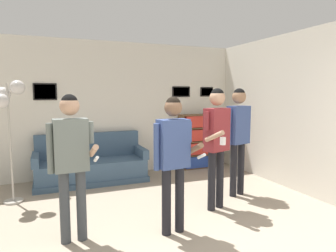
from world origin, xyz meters
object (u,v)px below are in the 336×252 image
(couch, at_px, (91,166))
(floor_lamp, at_px, (8,104))
(person_watcher_holding_cup, at_px, (217,135))
(person_player_foreground_left, at_px, (71,153))
(person_player_foreground_center, at_px, (173,151))
(bottle_on_floor, at_px, (67,192))
(bookshelf, at_px, (198,141))
(person_spectator_near_bookshelf, at_px, (238,130))

(couch, bearing_deg, floor_lamp, -152.20)
(couch, bearing_deg, person_watcher_holding_cup, -54.16)
(person_player_foreground_left, bearing_deg, person_watcher_holding_cup, 6.78)
(person_player_foreground_center, bearing_deg, person_player_foreground_left, 168.38)
(couch, distance_m, person_watcher_holding_cup, 2.65)
(floor_lamp, relative_size, person_watcher_holding_cup, 1.07)
(bottle_on_floor, bearing_deg, floor_lamp, 172.67)
(bookshelf, height_order, person_player_foreground_left, person_player_foreground_left)
(floor_lamp, distance_m, person_player_foreground_center, 2.69)
(person_player_foreground_left, distance_m, person_player_foreground_center, 1.14)
(person_player_foreground_center, height_order, person_spectator_near_bookshelf, person_spectator_near_bookshelf)
(person_player_foreground_center, relative_size, person_watcher_holding_cup, 0.94)
(bookshelf, height_order, person_player_foreground_center, person_player_foreground_center)
(bookshelf, distance_m, person_spectator_near_bookshelf, 1.95)
(couch, relative_size, person_player_foreground_center, 1.25)
(floor_lamp, xyz_separation_m, person_player_foreground_left, (0.76, -1.62, -0.49))
(floor_lamp, bearing_deg, person_watcher_holding_cup, -26.73)
(person_player_foreground_center, relative_size, bottle_on_floor, 7.37)
(person_watcher_holding_cup, bearing_deg, couch, 125.84)
(floor_lamp, bearing_deg, person_player_foreground_center, -44.52)
(person_player_foreground_left, bearing_deg, floor_lamp, 115.22)
(floor_lamp, bearing_deg, bookshelf, 13.35)
(person_player_foreground_center, distance_m, person_spectator_near_bookshelf, 1.72)
(person_watcher_holding_cup, bearing_deg, bookshelf, 68.44)
(couch, height_order, person_spectator_near_bookshelf, person_spectator_near_bookshelf)
(couch, height_order, bookshelf, bookshelf)
(bottle_on_floor, bearing_deg, person_player_foreground_center, -57.60)
(floor_lamp, relative_size, bottle_on_floor, 8.42)
(floor_lamp, relative_size, person_player_foreground_left, 1.12)
(person_spectator_near_bookshelf, bearing_deg, bookshelf, 82.06)
(person_player_foreground_left, bearing_deg, bottle_on_floor, 89.74)
(bookshelf, distance_m, person_watcher_holding_cup, 2.46)
(person_player_foreground_left, xyz_separation_m, person_player_foreground_center, (1.12, -0.23, -0.02))
(person_player_foreground_center, bearing_deg, person_spectator_near_bookshelf, 29.47)
(person_watcher_holding_cup, xyz_separation_m, bottle_on_floor, (-1.98, 1.29, -0.99))
(couch, relative_size, bookshelf, 1.69)
(bookshelf, bearing_deg, floor_lamp, -166.65)
(person_player_foreground_center, bearing_deg, bottle_on_floor, 122.40)
(floor_lamp, height_order, person_watcher_holding_cup, floor_lamp)
(couch, bearing_deg, person_spectator_near_bookshelf, -38.42)
(couch, xyz_separation_m, bottle_on_floor, (-0.50, -0.77, -0.21))
(person_player_foreground_left, xyz_separation_m, person_spectator_near_bookshelf, (2.61, 0.62, 0.06))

